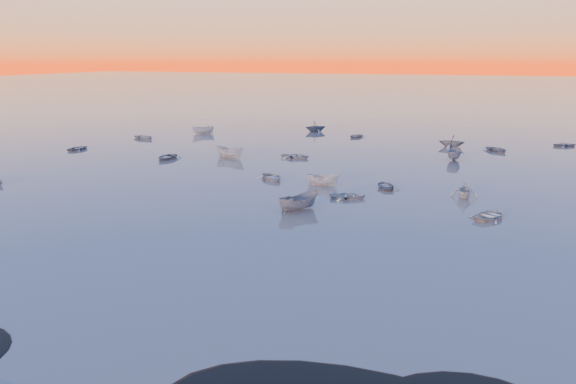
% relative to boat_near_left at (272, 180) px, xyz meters
% --- Properties ---
extents(ground, '(600.00, 600.00, 0.00)m').
position_rel_boat_near_left_xyz_m(ground, '(6.44, 61.47, 0.00)').
color(ground, slate).
rests_on(ground, ground).
extents(mud_lobes, '(140.00, 6.00, 0.07)m').
position_rel_boat_near_left_xyz_m(mud_lobes, '(6.44, -39.53, 0.01)').
color(mud_lobes, black).
rests_on(mud_lobes, ground).
extents(moored_fleet, '(124.00, 58.00, 1.20)m').
position_rel_boat_near_left_xyz_m(moored_fleet, '(6.44, 14.47, 0.00)').
color(moored_fleet, silver).
rests_on(moored_fleet, ground).
extents(boat_near_left, '(3.90, 3.75, 0.95)m').
position_rel_boat_near_left_xyz_m(boat_near_left, '(0.00, 0.00, 0.00)').
color(boat_near_left, silver).
rests_on(boat_near_left, ground).
extents(boat_near_center, '(1.61, 3.67, 1.26)m').
position_rel_boat_near_left_xyz_m(boat_near_center, '(6.16, -0.73, 0.00)').
color(boat_near_center, silver).
rests_on(boat_near_center, ground).
extents(boat_near_right, '(3.50, 1.70, 1.20)m').
position_rel_boat_near_left_xyz_m(boat_near_right, '(20.70, -1.16, 0.00)').
color(boat_near_right, silver).
rests_on(boat_near_right, ground).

